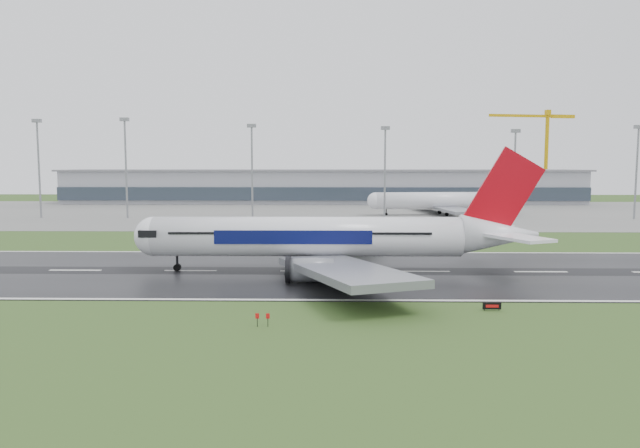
{
  "coord_description": "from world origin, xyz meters",
  "views": [
    {
      "loc": [
        4.22,
        -100.49,
        18.35
      ],
      "look_at": [
        2.11,
        12.0,
        7.0
      ],
      "focal_mm": 33.37,
      "sensor_mm": 36.0,
      "label": 1
    }
  ],
  "objects": [
    {
      "name": "floodmast_1",
      "position": [
        -65.24,
        100.0,
        16.36
      ],
      "size": [
        0.64,
        0.64,
        32.72
      ],
      "primitive_type": "cylinder",
      "color": "gray",
      "rests_on": "ground"
    },
    {
      "name": "runway",
      "position": [
        0.0,
        0.0,
        0.05
      ],
      "size": [
        400.0,
        45.0,
        0.1
      ],
      "primitive_type": "cube",
      "color": "black",
      "rests_on": "ground"
    },
    {
      "name": "runway_sign",
      "position": [
        24.48,
        -26.85,
        0.52
      ],
      "size": [
        2.3,
        0.74,
        1.04
      ],
      "primitive_type": null,
      "rotation": [
        0.0,
        0.0,
        0.21
      ],
      "color": "black",
      "rests_on": "ground"
    },
    {
      "name": "main_airliner",
      "position": [
        5.01,
        -0.14,
        10.22
      ],
      "size": [
        68.81,
        65.56,
        20.23
      ],
      "primitive_type": null,
      "rotation": [
        0.0,
        0.0,
        0.0
      ],
      "color": "white",
      "rests_on": "runway"
    },
    {
      "name": "ground",
      "position": [
        0.0,
        0.0,
        0.0
      ],
      "size": [
        520.0,
        520.0,
        0.0
      ],
      "primitive_type": "plane",
      "color": "#2B481A",
      "rests_on": "ground"
    },
    {
      "name": "floodmast_5",
      "position": [
        106.0,
        100.0,
        15.02
      ],
      "size": [
        0.64,
        0.64,
        30.03
      ],
      "primitive_type": "cylinder",
      "color": "gray",
      "rests_on": "ground"
    },
    {
      "name": "floodmast_4",
      "position": [
        65.52,
        100.0,
        14.38
      ],
      "size": [
        0.64,
        0.64,
        28.76
      ],
      "primitive_type": "cylinder",
      "color": "gray",
      "rests_on": "ground"
    },
    {
      "name": "floodmast_3",
      "position": [
        22.26,
        100.0,
        14.88
      ],
      "size": [
        0.64,
        0.64,
        29.76
      ],
      "primitive_type": "cylinder",
      "color": "gray",
      "rests_on": "ground"
    },
    {
      "name": "terminal",
      "position": [
        0.0,
        185.0,
        7.5
      ],
      "size": [
        240.0,
        36.0,
        15.0
      ],
      "primitive_type": "cube",
      "color": "gray",
      "rests_on": "ground"
    },
    {
      "name": "apron",
      "position": [
        0.0,
        125.0,
        0.04
      ],
      "size": [
        400.0,
        130.0,
        0.08
      ],
      "primitive_type": "cube",
      "color": "slate",
      "rests_on": "ground"
    },
    {
      "name": "floodmast_2",
      "position": [
        -22.47,
        100.0,
        15.29
      ],
      "size": [
        0.64,
        0.64,
        30.58
      ],
      "primitive_type": "cylinder",
      "color": "gray",
      "rests_on": "ground"
    },
    {
      "name": "tower_crane",
      "position": [
        111.66,
        200.0,
        22.52
      ],
      "size": [
        45.27,
        11.57,
        45.04
      ],
      "primitive_type": null,
      "rotation": [
        0.0,
        0.0,
        0.2
      ],
      "color": "#C39308",
      "rests_on": "ground"
    },
    {
      "name": "parked_airliner",
      "position": [
        44.25,
        114.34,
        8.53
      ],
      "size": [
        63.48,
        59.99,
        16.9
      ],
      "primitive_type": null,
      "rotation": [
        0.0,
        0.0,
        0.12
      ],
      "color": "silver",
      "rests_on": "apron"
    },
    {
      "name": "floodmast_0",
      "position": [
        -95.0,
        100.0,
        16.16
      ],
      "size": [
        0.64,
        0.64,
        32.32
      ],
      "primitive_type": "cylinder",
      "color": "gray",
      "rests_on": "ground"
    }
  ]
}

